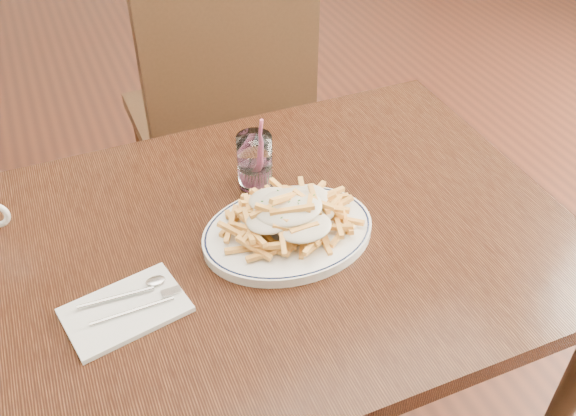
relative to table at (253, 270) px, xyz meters
name	(u,v)px	position (x,y,z in m)	size (l,w,h in m)	color
table	(253,270)	(0.00, 0.00, 0.00)	(1.20, 0.80, 0.75)	black
chair_far	(222,108)	(0.18, 0.73, -0.09)	(0.48, 0.48, 1.02)	black
fries_plate	(288,232)	(0.07, -0.02, 0.09)	(0.38, 0.35, 0.02)	white
loaded_fries	(288,213)	(0.07, -0.02, 0.14)	(0.24, 0.19, 0.07)	gold
napkin	(125,310)	(-0.25, -0.08, 0.08)	(0.19, 0.12, 0.01)	silver
cutlery	(124,305)	(-0.25, -0.08, 0.09)	(0.18, 0.06, 0.01)	silver
water_glass	(255,164)	(0.07, 0.16, 0.13)	(0.07, 0.07, 0.16)	white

